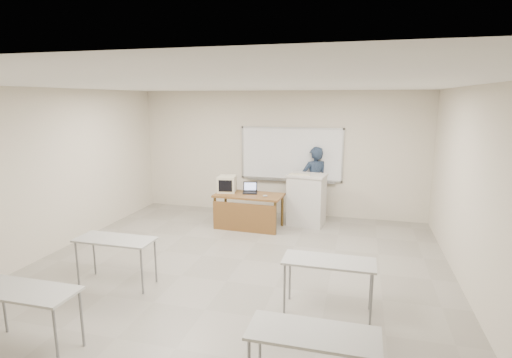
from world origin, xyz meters
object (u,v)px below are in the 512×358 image
(mouse, at_px, (265,196))
(presenter, at_px, (315,182))
(crt_monitor, at_px, (227,184))
(keyboard, at_px, (300,174))
(laptop, at_px, (251,190))
(instructor_desk, at_px, (248,204))
(podium, at_px, (307,200))
(whiteboard, at_px, (291,155))

(mouse, height_order, presenter, presenter)
(crt_monitor, xyz_separation_m, keyboard, (1.60, 0.27, 0.25))
(laptop, bearing_deg, crt_monitor, 170.33)
(instructor_desk, xyz_separation_m, keyboard, (1.05, 0.50, 0.62))
(keyboard, bearing_deg, podium, 36.53)
(whiteboard, relative_size, presenter, 1.45)
(mouse, distance_m, presenter, 1.58)
(crt_monitor, bearing_deg, keyboard, 0.76)
(whiteboard, bearing_deg, keyboard, -68.49)
(instructor_desk, height_order, laptop, laptop)
(instructor_desk, height_order, crt_monitor, crt_monitor)
(instructor_desk, relative_size, presenter, 0.87)
(instructor_desk, xyz_separation_m, presenter, (1.29, 1.29, 0.30))
(mouse, bearing_deg, presenter, 41.78)
(instructor_desk, distance_m, podium, 1.35)
(mouse, bearing_deg, podium, 24.78)
(podium, distance_m, keyboard, 0.62)
(instructor_desk, distance_m, keyboard, 1.32)
(crt_monitor, bearing_deg, whiteboard, 34.02)
(whiteboard, height_order, keyboard, whiteboard)
(keyboard, bearing_deg, instructor_desk, -156.46)
(instructor_desk, distance_m, presenter, 1.85)
(keyboard, relative_size, presenter, 0.26)
(crt_monitor, relative_size, presenter, 0.26)
(presenter, bearing_deg, instructor_desk, 16.06)
(keyboard, distance_m, presenter, 0.88)
(podium, relative_size, presenter, 0.68)
(laptop, xyz_separation_m, mouse, (0.40, -0.28, -0.04))
(instructor_desk, xyz_separation_m, laptop, (-0.01, 0.27, 0.26))
(keyboard, bearing_deg, presenter, 70.51)
(instructor_desk, relative_size, podium, 1.28)
(podium, distance_m, laptop, 1.28)
(podium, relative_size, crt_monitor, 2.62)
(instructor_desk, distance_m, mouse, 0.45)
(crt_monitor, relative_size, keyboard, 0.98)
(instructor_desk, relative_size, crt_monitor, 3.35)
(mouse, bearing_deg, laptop, 132.02)
(laptop, height_order, keyboard, keyboard)
(mouse, bearing_deg, whiteboard, 64.27)
(podium, bearing_deg, whiteboard, 130.91)
(crt_monitor, distance_m, laptop, 0.56)
(whiteboard, bearing_deg, mouse, -102.17)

